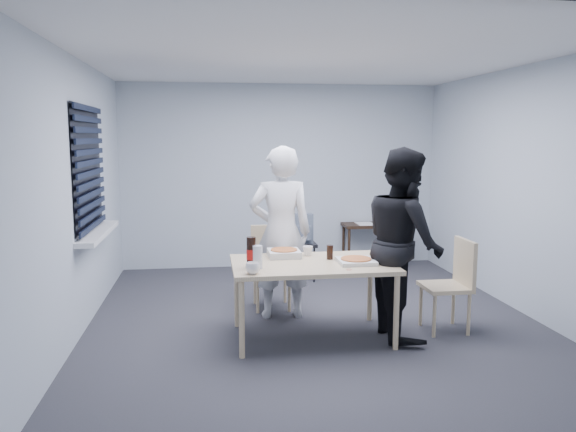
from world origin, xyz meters
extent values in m
plane|color=#323136|center=(0.00, 0.00, 0.00)|extent=(5.00, 5.00, 0.00)
plane|color=white|center=(0.00, 0.00, 2.60)|extent=(5.00, 5.00, 0.00)
plane|color=#B3BEC7|center=(0.00, 2.50, 1.30)|extent=(4.50, 0.00, 4.50)
plane|color=#B3BEC7|center=(0.00, -2.50, 1.30)|extent=(4.50, 0.00, 4.50)
plane|color=#B3BEC7|center=(-2.25, 0.00, 1.30)|extent=(0.00, 5.00, 5.00)
plane|color=#B3BEC7|center=(2.25, 0.00, 1.30)|extent=(0.00, 5.00, 5.00)
plane|color=black|center=(-2.23, 0.40, 1.55)|extent=(0.00, 1.30, 1.30)
cube|color=black|center=(-2.21, 0.40, 1.55)|extent=(0.04, 1.30, 1.25)
cube|color=silver|center=(-2.16, 0.40, 0.89)|extent=(0.18, 1.42, 0.05)
cube|color=beige|center=(-0.11, -0.51, 0.70)|extent=(1.47, 0.93, 0.04)
cylinder|color=beige|center=(-0.78, -0.92, 0.34)|extent=(0.05, 0.05, 0.68)
cylinder|color=beige|center=(-0.78, -0.10, 0.34)|extent=(0.05, 0.05, 0.68)
cylinder|color=beige|center=(0.57, -0.92, 0.34)|extent=(0.05, 0.05, 0.68)
cylinder|color=beige|center=(0.57, -0.10, 0.34)|extent=(0.05, 0.05, 0.68)
cube|color=beige|center=(-0.37, 0.45, 0.43)|extent=(0.42, 0.42, 0.04)
cube|color=beige|center=(-0.37, 0.64, 0.67)|extent=(0.42, 0.04, 0.44)
cylinder|color=beige|center=(-0.54, 0.28, 0.21)|extent=(0.03, 0.03, 0.41)
cylinder|color=beige|center=(-0.54, 0.62, 0.21)|extent=(0.03, 0.03, 0.41)
cylinder|color=beige|center=(-0.20, 0.28, 0.21)|extent=(0.03, 0.03, 0.41)
cylinder|color=beige|center=(-0.20, 0.62, 0.21)|extent=(0.03, 0.03, 0.41)
cube|color=beige|center=(1.19, -0.50, 0.43)|extent=(0.42, 0.42, 0.04)
cube|color=beige|center=(1.38, -0.50, 0.67)|extent=(0.04, 0.42, 0.44)
cylinder|color=beige|center=(1.02, -0.67, 0.21)|extent=(0.03, 0.03, 0.41)
cylinder|color=beige|center=(1.02, -0.33, 0.21)|extent=(0.03, 0.03, 0.41)
cylinder|color=beige|center=(1.36, -0.67, 0.21)|extent=(0.03, 0.03, 0.41)
cylinder|color=beige|center=(1.36, -0.33, 0.21)|extent=(0.03, 0.03, 0.41)
imported|color=silver|center=(-0.31, 0.15, 0.89)|extent=(0.65, 0.42, 1.77)
imported|color=black|center=(0.75, -0.55, 0.89)|extent=(0.47, 0.86, 1.77)
cube|color=black|center=(1.34, 2.28, 0.60)|extent=(0.93, 0.41, 0.04)
cylinder|color=black|center=(0.91, 2.11, 0.29)|extent=(0.04, 0.04, 0.58)
cylinder|color=black|center=(0.91, 2.45, 0.29)|extent=(0.04, 0.04, 0.58)
cylinder|color=black|center=(1.76, 2.11, 0.29)|extent=(0.04, 0.04, 0.58)
cylinder|color=black|center=(1.76, 2.45, 0.29)|extent=(0.04, 0.04, 0.58)
cube|color=black|center=(0.15, 1.60, 0.47)|extent=(0.36, 0.36, 0.04)
cylinder|color=black|center=(0.02, 1.47, 0.23)|extent=(0.04, 0.04, 0.45)
cylinder|color=black|center=(0.02, 1.74, 0.23)|extent=(0.04, 0.04, 0.45)
cylinder|color=black|center=(0.29, 1.47, 0.23)|extent=(0.04, 0.04, 0.45)
cylinder|color=black|center=(0.29, 1.74, 0.23)|extent=(0.04, 0.04, 0.45)
cube|color=slate|center=(0.15, 1.60, 0.68)|extent=(0.27, 0.15, 0.38)
cube|color=slate|center=(0.15, 1.50, 0.64)|extent=(0.20, 0.05, 0.18)
cube|color=silver|center=(-0.33, -0.23, 0.73)|extent=(0.30, 0.30, 0.03)
cube|color=silver|center=(-0.33, -0.23, 0.76)|extent=(0.30, 0.30, 0.03)
cylinder|color=#CC7F38|center=(-0.33, -0.23, 0.78)|extent=(0.26, 0.26, 0.01)
cube|color=silver|center=(0.28, -0.60, 0.73)|extent=(0.33, 0.33, 0.03)
cylinder|color=#CC7F38|center=(0.28, -0.60, 0.76)|extent=(0.28, 0.28, 0.01)
imported|color=white|center=(-0.68, -0.87, 0.76)|extent=(0.17, 0.17, 0.10)
imported|color=white|center=(-0.10, -0.21, 0.76)|extent=(0.10, 0.10, 0.09)
cylinder|color=black|center=(0.08, -0.40, 0.78)|extent=(0.07, 0.07, 0.13)
cylinder|color=black|center=(-0.68, -0.63, 0.85)|extent=(0.08, 0.08, 0.27)
cylinder|color=red|center=(-0.68, -0.63, 0.83)|extent=(0.09, 0.09, 0.09)
cylinder|color=silver|center=(-0.62, -0.68, 0.82)|extent=(0.11, 0.11, 0.20)
torus|color=red|center=(0.16, -0.84, 0.72)|extent=(0.06, 0.06, 0.00)
cube|color=white|center=(1.19, 2.26, 0.62)|extent=(0.28, 0.36, 0.01)
cube|color=black|center=(1.56, 2.30, 0.65)|extent=(0.17, 0.14, 0.06)
camera|label=1|loc=(-1.04, -5.47, 1.86)|focal=35.00mm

